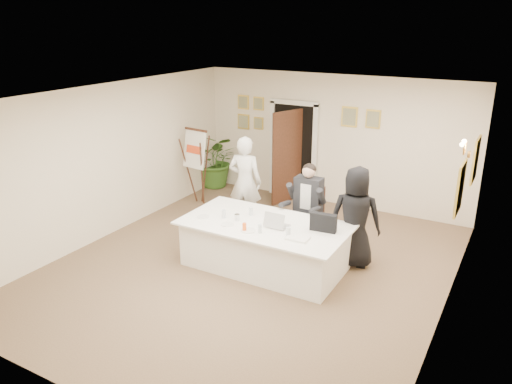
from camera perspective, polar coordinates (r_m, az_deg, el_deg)
The scene contains 28 objects.
floor at distance 8.33m, azimuth -0.56°, elevation -8.50°, with size 7.00×7.00×0.00m, color brown.
ceiling at distance 7.45m, azimuth -0.64°, elevation 10.91°, with size 6.00×7.00×0.02m, color white.
wall_back at distance 10.84m, azimuth 8.74°, elevation 5.83°, with size 6.00×0.10×2.80m, color #ECE2C7.
wall_front at distance 5.30m, azimuth -20.16°, elevation -10.01°, with size 6.00×0.10×2.80m, color #ECE2C7.
wall_left at distance 9.57m, azimuth -16.38°, elevation 3.46°, with size 0.10×7.00×2.80m, color #ECE2C7.
wall_right at distance 6.88m, azimuth 21.63°, elevation -3.32°, with size 0.10×7.00×2.80m, color #ECE2C7.
doorway at distance 11.09m, azimuth 4.04°, elevation 4.42°, with size 1.14×0.86×2.20m.
pictures_back_wall at distance 11.01m, azimuth 4.87°, elevation 8.59°, with size 3.40×0.06×0.80m, color #E1C14D, non-canonical shape.
pictures_right_wall at distance 7.91m, azimuth 23.06°, elevation 2.05°, with size 0.06×2.20×0.80m, color #E1C14D, non-canonical shape.
wall_sconce at distance 7.83m, azimuth 22.89°, elevation 4.58°, with size 0.20×0.30×0.24m, color #B38039, non-canonical shape.
conference_table at distance 8.16m, azimuth 1.01°, elevation -6.06°, with size 2.68×1.43×0.78m.
seated_man at distance 8.84m, azimuth 5.84°, elevation -1.47°, with size 0.66×0.70×1.53m, color black, non-canonical shape.
flip_chart at distance 10.89m, azimuth -6.61°, elevation 2.51°, with size 0.59×0.40×1.64m.
standing_man at distance 9.60m, azimuth -1.26°, elevation 1.16°, with size 0.65×0.43×1.79m, color white.
standing_woman at distance 8.21m, azimuth 11.28°, elevation -2.86°, with size 0.82×0.54×1.68m, color black.
potted_palm at distance 12.01m, azimuth -4.54°, elevation 3.65°, with size 1.18×1.02×1.31m, color #356120.
laptop at distance 7.84m, azimuth 2.49°, elevation -2.98°, with size 0.34×0.36×0.28m, color #B7BABC, non-canonical shape.
laptop_bag at distance 7.73m, azimuth 7.71°, elevation -3.47°, with size 0.41×0.11×0.29m, color black.
paper_stack at distance 7.46m, azimuth 4.78°, elevation -5.29°, with size 0.33×0.23×0.03m, color white.
plate_left at distance 8.28m, azimuth -6.07°, elevation -2.83°, with size 0.20×0.20×0.01m, color white.
plate_mid at distance 7.95m, azimuth -3.28°, elevation -3.71°, with size 0.21×0.21×0.01m, color white.
plate_near at distance 7.72m, azimuth -0.89°, elevation -4.41°, with size 0.23×0.23×0.01m, color white.
glass_a at distance 8.20m, azimuth -3.70°, elevation -2.51°, with size 0.07×0.07×0.14m, color silver.
glass_b at distance 7.62m, azimuth 0.45°, elevation -4.22°, with size 0.06×0.06×0.14m, color silver.
glass_c at distance 7.53m, azimuth 3.70°, elevation -4.57°, with size 0.07×0.07×0.14m, color silver.
glass_d at distance 8.30m, azimuth -0.59°, elevation -2.20°, with size 0.07×0.07×0.14m, color silver.
oj_glass at distance 7.69m, azimuth -1.34°, elevation -4.03°, with size 0.06×0.06×0.13m, color #F55814.
steel_jug at distance 8.09m, azimuth -2.18°, elevation -2.91°, with size 0.09×0.09×0.11m, color silver.
Camera 1 is at (3.69, -6.38, 3.89)m, focal length 35.00 mm.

